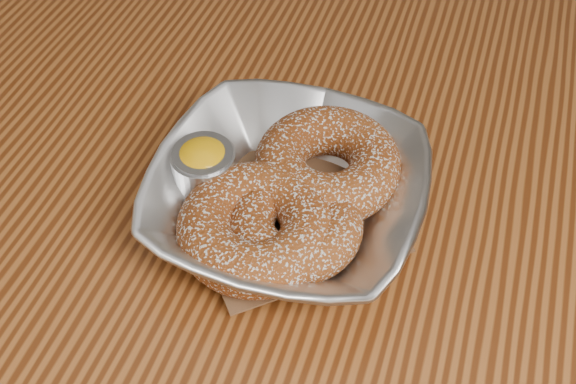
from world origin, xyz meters
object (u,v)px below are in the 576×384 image
(donut_front, at_px, (257,227))
(ramekin, at_px, (205,170))
(table, at_px, (314,291))
(serving_bowl, at_px, (288,196))
(donut_back, at_px, (328,163))
(donut_extra, at_px, (295,225))

(donut_front, height_order, ramekin, ramekin)
(table, height_order, serving_bowl, serving_bowl)
(table, distance_m, donut_back, 0.13)
(donut_back, relative_size, donut_front, 0.99)
(donut_back, distance_m, donut_extra, 0.06)
(table, bearing_deg, donut_back, 96.46)
(table, height_order, donut_back, donut_back)
(serving_bowl, distance_m, ramekin, 0.07)
(serving_bowl, relative_size, donut_back, 1.79)
(table, bearing_deg, donut_extra, -110.01)
(table, xyz_separation_m, donut_extra, (-0.01, -0.03, 0.13))
(serving_bowl, xyz_separation_m, donut_back, (0.02, 0.04, 0.00))
(table, height_order, donut_extra, donut_extra)
(ramekin, bearing_deg, donut_front, -32.89)
(ramekin, bearing_deg, donut_extra, -15.95)
(donut_extra, bearing_deg, table, 69.99)
(donut_back, xyz_separation_m, donut_extra, (-0.01, -0.06, -0.00))
(donut_back, distance_m, ramekin, 0.10)
(serving_bowl, distance_m, donut_extra, 0.03)
(donut_extra, bearing_deg, donut_front, -152.49)
(donut_front, distance_m, donut_extra, 0.03)
(donut_back, height_order, donut_front, same)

